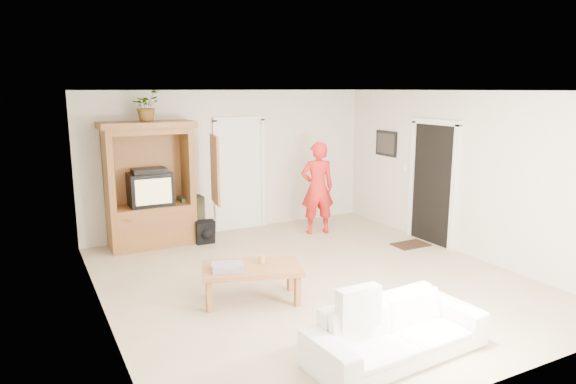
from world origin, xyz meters
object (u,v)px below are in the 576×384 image
armoire (152,193)px  sofa (397,331)px  man (317,188)px  coffee_table (252,271)px

armoire → sofa: size_ratio=1.12×
sofa → man: bearing=65.3°
man → sofa: size_ratio=0.90×
armoire → coffee_table: size_ratio=1.53×
armoire → man: size_ratio=1.24×
armoire → man: armoire is taller
coffee_table → armoire: bearing=118.2°
sofa → coffee_table: 2.06m
man → coffee_table: size_ratio=1.23×
man → coffee_table: (-2.32, -2.29, -0.45)m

